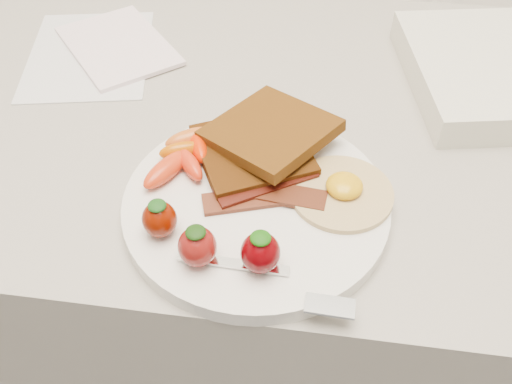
# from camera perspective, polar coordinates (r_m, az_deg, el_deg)

# --- Properties ---
(counter) EXTENTS (2.00, 0.60, 0.90)m
(counter) POSITION_cam_1_polar(r_m,az_deg,el_deg) (1.05, 1.72, -11.49)
(counter) COLOR gray
(counter) RESTS_ON ground
(plate) EXTENTS (0.27, 0.27, 0.02)m
(plate) POSITION_cam_1_polar(r_m,az_deg,el_deg) (0.58, -0.00, -1.29)
(plate) COLOR white
(plate) RESTS_ON counter
(toast_lower) EXTENTS (0.15, 0.15, 0.01)m
(toast_lower) POSITION_cam_1_polar(r_m,az_deg,el_deg) (0.61, -0.35, 4.09)
(toast_lower) COLOR black
(toast_lower) RESTS_ON plate
(toast_upper) EXTENTS (0.16, 0.16, 0.03)m
(toast_upper) POSITION_cam_1_polar(r_m,az_deg,el_deg) (0.62, 1.44, 6.12)
(toast_upper) COLOR #391A04
(toast_upper) RESTS_ON toast_lower
(fried_egg) EXTENTS (0.14, 0.14, 0.02)m
(fried_egg) POSITION_cam_1_polar(r_m,az_deg,el_deg) (0.58, 8.63, 0.12)
(fried_egg) COLOR beige
(fried_egg) RESTS_ON plate
(bacon_strips) EXTENTS (0.13, 0.09, 0.01)m
(bacon_strips) POSITION_cam_1_polar(r_m,az_deg,el_deg) (0.58, 0.94, 0.06)
(bacon_strips) COLOR #380F09
(bacon_strips) RESTS_ON plate
(baby_carrots) EXTENTS (0.07, 0.11, 0.02)m
(baby_carrots) POSITION_cam_1_polar(r_m,az_deg,el_deg) (0.61, -7.23, 3.76)
(baby_carrots) COLOR #C05400
(baby_carrots) RESTS_ON plate
(strawberries) EXTENTS (0.13, 0.06, 0.04)m
(strawberries) POSITION_cam_1_polar(r_m,az_deg,el_deg) (0.52, -4.78, -4.80)
(strawberries) COLOR #600F00
(strawberries) RESTS_ON plate
(fork) EXTENTS (0.16, 0.05, 0.00)m
(fork) POSITION_cam_1_polar(r_m,az_deg,el_deg) (0.51, 1.97, -8.99)
(fork) COLOR white
(fork) RESTS_ON plate
(paper_sheet) EXTENTS (0.20, 0.24, 0.00)m
(paper_sheet) POSITION_cam_1_polar(r_m,az_deg,el_deg) (0.84, -16.33, 13.09)
(paper_sheet) COLOR silver
(paper_sheet) RESTS_ON counter
(notepad) EXTENTS (0.21, 0.21, 0.01)m
(notepad) POSITION_cam_1_polar(r_m,az_deg,el_deg) (0.84, -13.62, 14.03)
(notepad) COLOR white
(notepad) RESTS_ON paper_sheet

